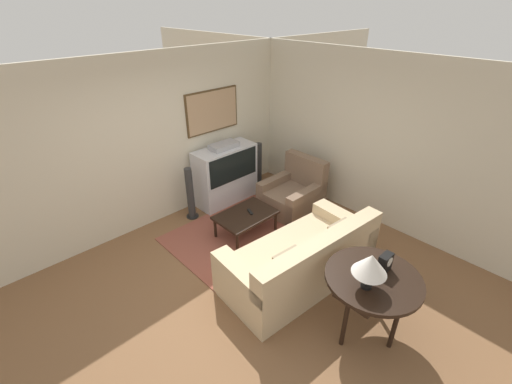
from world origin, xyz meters
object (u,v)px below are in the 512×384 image
armchair (293,195)px  console_table (373,282)px  mantel_clock (385,263)px  coffee_table (246,216)px  table_lamp (371,264)px  speaker_tower_right (259,167)px  couch (301,261)px  tv (226,174)px  speaker_tower_left (190,195)px

armchair → console_table: size_ratio=0.92×
console_table → mantel_clock: size_ratio=4.87×
armchair → coffee_table: 1.12m
coffee_table → mantel_clock: 2.36m
table_lamp → speaker_tower_right: size_ratio=0.44×
table_lamp → speaker_tower_right: 3.77m
couch → console_table: size_ratio=2.10×
tv → armchair: (0.66, -1.06, -0.25)m
couch → coffee_table: 1.27m
speaker_tower_right → speaker_tower_left: bearing=180.0°
armchair → speaker_tower_left: armchair is taller
tv → couch: tv is taller
couch → mantel_clock: size_ratio=10.24×
armchair → speaker_tower_right: bearing=171.9°
speaker_tower_right → console_table: bearing=-114.5°
couch → speaker_tower_left: bearing=-80.9°
mantel_clock → console_table: bearing=175.6°
table_lamp → speaker_tower_left: table_lamp is taller
mantel_clock → coffee_table: bearing=88.0°
tv → mantel_clock: 3.41m
couch → speaker_tower_right: bearing=-117.4°
armchair → table_lamp: bearing=-34.6°
console_table → mantel_clock: bearing=-4.4°
tv → console_table: 3.41m
tv → console_table: (-0.71, -3.34, 0.18)m
coffee_table → tv: bearing=66.4°
table_lamp → speaker_tower_left: size_ratio=0.44×
console_table → speaker_tower_right: 3.64m
armchair → coffee_table: bearing=-91.0°
coffee_table → speaker_tower_right: 1.62m
coffee_table → console_table: console_table is taller
console_table → couch: bearing=85.5°
armchair → coffee_table: armchair is taller
couch → speaker_tower_right: speaker_tower_right is taller
armchair → speaker_tower_right: size_ratio=1.00×
table_lamp → mantel_clock: 0.40m
armchair → speaker_tower_right: (0.14, 1.03, 0.15)m
armchair → table_lamp: 2.87m
tv → speaker_tower_left: 0.81m
tv → coffee_table: bearing=-113.6°
couch → mantel_clock: bearing=99.4°
console_table → tv: bearing=78.1°
armchair → table_lamp: table_lamp is taller
speaker_tower_right → mantel_clock: bearing=-112.0°
couch → armchair: bearing=-131.1°
armchair → table_lamp: size_ratio=2.28×
coffee_table → speaker_tower_left: size_ratio=0.99×
tv → speaker_tower_right: bearing=-2.5°
couch → coffee_table: (0.17, 1.26, 0.03)m
couch → speaker_tower_left: 2.29m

